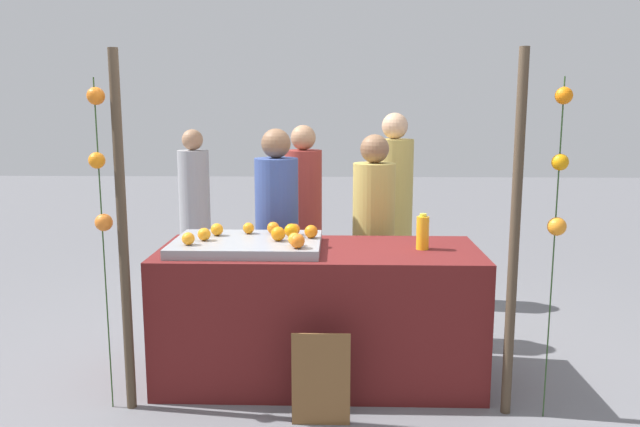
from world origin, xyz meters
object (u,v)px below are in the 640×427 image
Objects in this scene: orange_0 at (295,239)px; vendor_right at (373,246)px; stall_counter at (319,314)px; vendor_left at (277,244)px; chalkboard_sign at (321,380)px; juice_bottle at (423,232)px; orange_1 at (297,241)px.

vendor_right reaches higher than orange_0.
orange_0 reaches higher than stall_counter.
stall_counter is at bearing -63.60° from vendor_left.
chalkboard_sign is 1.44m from vendor_right.
chalkboard_sign is (0.17, -0.43, -0.70)m from orange_0.
juice_bottle reaches higher than orange_0.
vendor_right is (-0.27, 0.69, -0.25)m from juice_bottle.
orange_1 is 0.06× the size of vendor_left.
vendor_left is at bearing 116.40° from stall_counter.
vendor_left reaches higher than vendor_right.
orange_0 is at bearing 111.84° from chalkboard_sign.
stall_counter is at bearing 92.54° from chalkboard_sign.
juice_bottle is (0.65, 0.00, 0.54)m from stall_counter.
orange_1 is 0.39× the size of juice_bottle.
vendor_right is (0.53, 0.88, -0.24)m from orange_0.
stall_counter is 1.27× the size of vendor_left.
vendor_right is at bearing 61.08° from stall_counter.
vendor_left reaches higher than orange_1.
orange_1 reaches higher than chalkboard_sign.
juice_bottle reaches higher than orange_1.
vendor_left is 1.03× the size of vendor_right.
vendor_right is (0.35, 1.31, 0.46)m from chalkboard_sign.
orange_0 is 0.84m from chalkboard_sign.
vendor_left is at bearing -178.75° from vendor_right.
orange_1 is at bearing -115.14° from stall_counter.
vendor_right is at bearing 111.25° from juice_bottle.
juice_bottle is at bearing 0.12° from stall_counter.
orange_1 is at bearing -117.91° from vendor_right.
juice_bottle is 1.22m from vendor_left.
vendor_right is (0.50, 0.95, -0.24)m from orange_1.
orange_0 is at bearing -127.07° from stall_counter.
juice_bottle is (0.80, 0.19, 0.01)m from orange_0.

